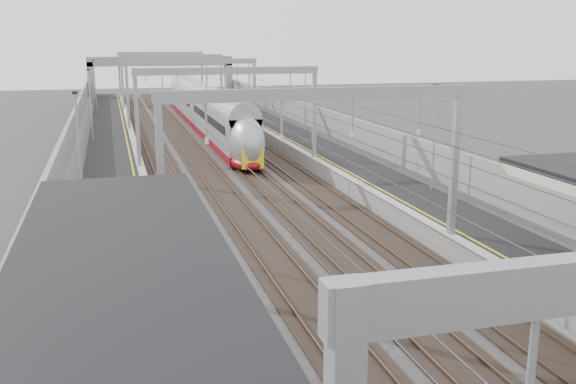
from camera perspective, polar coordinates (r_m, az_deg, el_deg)
platform_left at (r=48.33m, az=-15.21°, el=2.25°), size 4.00×120.00×1.00m
platform_right at (r=50.92m, az=3.10°, el=3.25°), size 4.00×120.00×1.00m
tracks at (r=49.07m, az=-5.80°, el=2.28°), size 11.40×140.00×0.20m
overhead_line at (r=54.80m, az=-7.16°, el=9.83°), size 13.00×140.00×6.60m
overbridge at (r=102.88m, az=-11.22°, el=10.85°), size 22.00×2.20×6.90m
wall_left at (r=48.24m, az=-19.09°, el=3.29°), size 0.30×120.00×3.20m
wall_right at (r=51.83m, az=6.48°, el=4.60°), size 0.30×120.00×3.20m
train at (r=66.16m, az=-7.17°, el=6.80°), size 2.52×45.99×4.00m
signal_green at (r=70.59m, az=-13.24°, el=7.33°), size 0.32×0.32×3.48m
signal_red_near at (r=72.20m, az=-6.54°, el=7.72°), size 0.32×0.32×3.48m
signal_red_far at (r=76.14m, az=-5.33°, el=8.04°), size 0.32×0.32×3.48m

